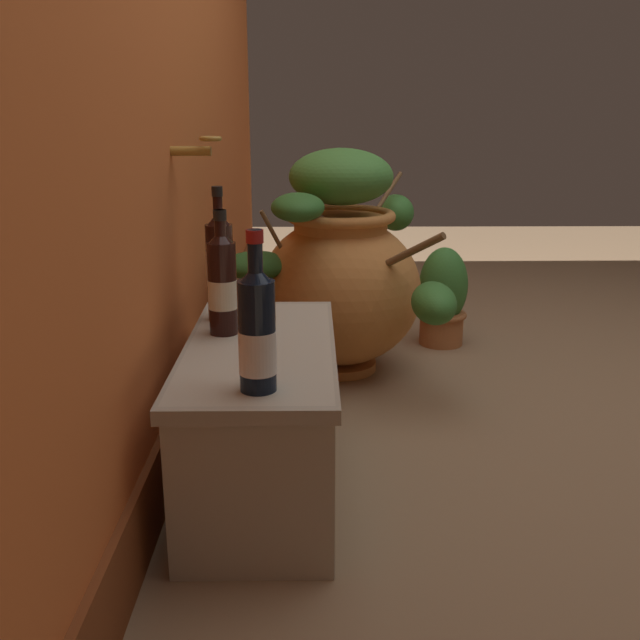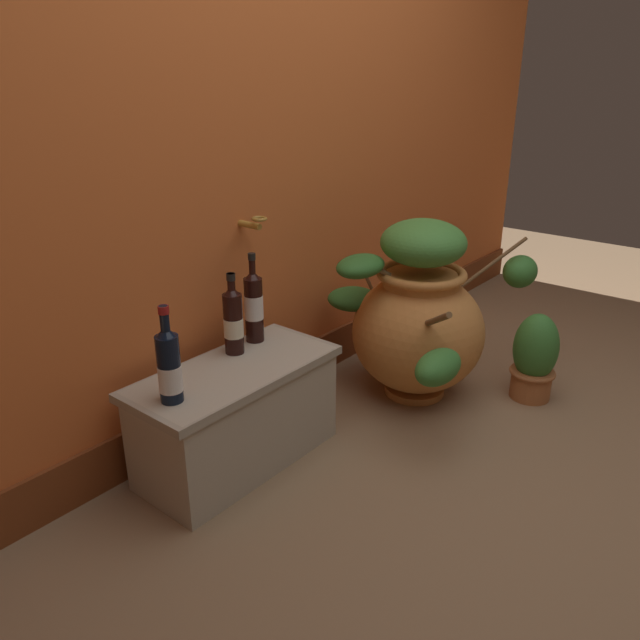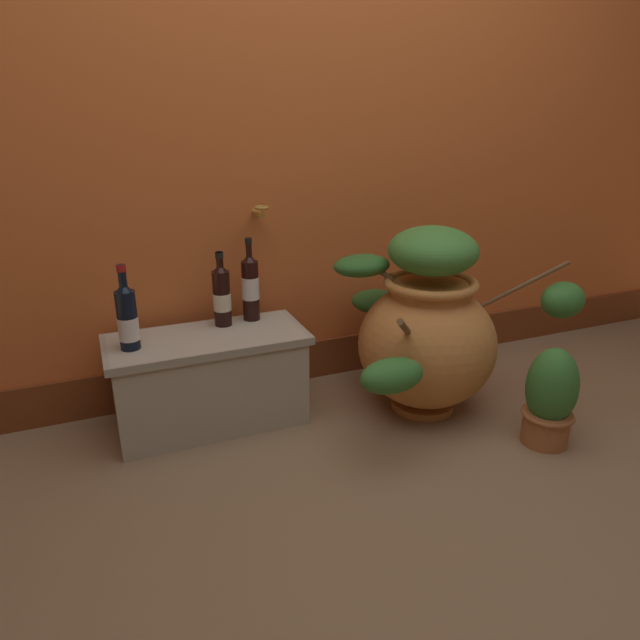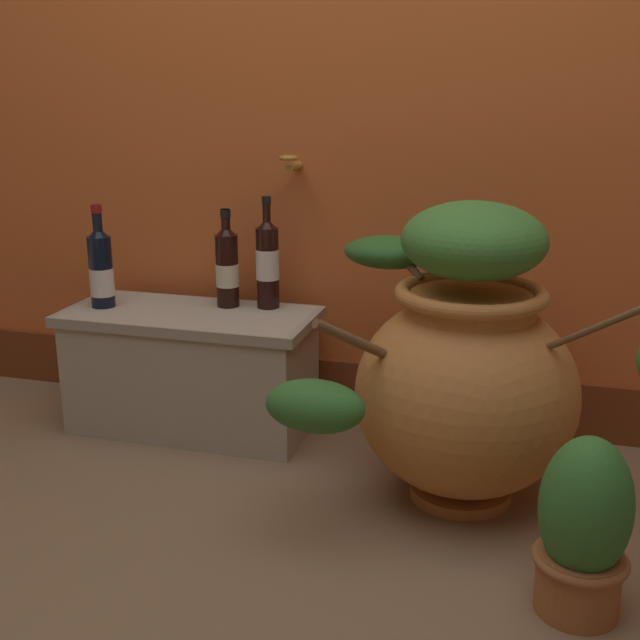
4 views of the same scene
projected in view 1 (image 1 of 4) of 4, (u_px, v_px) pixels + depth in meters
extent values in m
plane|color=#896B4C|center=(557.00, 409.00, 2.23)|extent=(7.00, 7.00, 0.00)
cube|color=brown|center=(198.00, 384.00, 2.19)|extent=(4.40, 0.02, 0.18)
cylinder|color=#B28433|center=(191.00, 151.00, 1.80)|extent=(0.02, 0.10, 0.02)
torus|color=#B28433|center=(211.00, 139.00, 1.79)|extent=(0.06, 0.06, 0.01)
cylinder|color=#CC7F3D|center=(340.00, 364.00, 2.57)|extent=(0.26, 0.26, 0.03)
ellipsoid|color=#CC7F3D|center=(340.00, 291.00, 2.49)|extent=(0.55, 0.55, 0.51)
cylinder|color=#CC7F3D|center=(341.00, 228.00, 2.43)|extent=(0.31, 0.31, 0.08)
torus|color=#CC7F3D|center=(341.00, 216.00, 2.42)|extent=(0.37, 0.37, 0.04)
cylinder|color=brown|center=(307.00, 209.00, 2.22)|extent=(0.13, 0.11, 0.10)
ellipsoid|color=#2D6628|center=(298.00, 207.00, 2.18)|extent=(0.23, 0.16, 0.08)
cylinder|color=brown|center=(405.00, 255.00, 2.24)|extent=(0.20, 0.22, 0.18)
ellipsoid|color=#387A33|center=(434.00, 303.00, 2.18)|extent=(0.23, 0.13, 0.12)
cylinder|color=brown|center=(274.00, 236.00, 2.37)|extent=(0.04, 0.09, 0.17)
ellipsoid|color=#2D6628|center=(256.00, 265.00, 2.38)|extent=(0.22, 0.22, 0.09)
cylinder|color=brown|center=(379.00, 206.00, 2.71)|extent=(0.29, 0.20, 0.23)
ellipsoid|color=#387A33|center=(396.00, 213.00, 2.86)|extent=(0.18, 0.14, 0.14)
ellipsoid|color=#428438|center=(341.00, 177.00, 2.38)|extent=(0.34, 0.34, 0.18)
cube|color=#B2A893|center=(262.00, 419.00, 1.71)|extent=(0.71, 0.32, 0.37)
cube|color=#A09785|center=(260.00, 351.00, 1.66)|extent=(0.75, 0.34, 0.03)
cylinder|color=black|center=(220.00, 273.00, 1.82)|extent=(0.07, 0.07, 0.24)
cone|color=black|center=(218.00, 220.00, 1.79)|extent=(0.07, 0.07, 0.04)
cylinder|color=black|center=(218.00, 206.00, 1.78)|extent=(0.02, 0.02, 0.09)
cylinder|color=black|center=(217.00, 191.00, 1.77)|extent=(0.03, 0.03, 0.02)
cylinder|color=silver|center=(220.00, 268.00, 1.82)|extent=(0.07, 0.07, 0.09)
cylinder|color=black|center=(257.00, 337.00, 1.36)|extent=(0.07, 0.07, 0.21)
cone|color=black|center=(256.00, 274.00, 1.33)|extent=(0.07, 0.07, 0.04)
cylinder|color=black|center=(255.00, 256.00, 1.32)|extent=(0.03, 0.03, 0.09)
cylinder|color=maroon|center=(255.00, 236.00, 1.31)|extent=(0.03, 0.03, 0.02)
cylinder|color=silver|center=(258.00, 352.00, 1.37)|extent=(0.07, 0.07, 0.08)
cylinder|color=black|center=(223.00, 289.00, 1.71)|extent=(0.07, 0.07, 0.22)
cone|color=black|center=(221.00, 238.00, 1.68)|extent=(0.07, 0.07, 0.04)
cylinder|color=black|center=(220.00, 226.00, 1.67)|extent=(0.03, 0.03, 0.08)
cylinder|color=black|center=(220.00, 215.00, 1.66)|extent=(0.03, 0.03, 0.02)
cylinder|color=beige|center=(223.00, 294.00, 1.71)|extent=(0.07, 0.07, 0.07)
cylinder|color=#B26638|center=(441.00, 327.00, 2.82)|extent=(0.17, 0.17, 0.13)
torus|color=#A45D33|center=(442.00, 314.00, 2.81)|extent=(0.19, 0.19, 0.02)
ellipsoid|color=#387A33|center=(443.00, 286.00, 2.78)|extent=(0.18, 0.19, 0.30)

